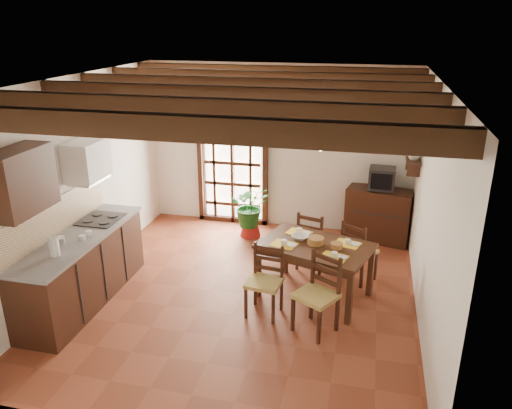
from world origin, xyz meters
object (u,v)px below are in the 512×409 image
(kitchen_counter, at_px, (82,268))
(chair_near_left, at_px, (264,294))
(crt_tv, at_px, (382,178))
(pendant_lamp, at_px, (321,141))
(chair_near_right, at_px, (316,308))
(dining_table, at_px, (315,251))
(sideboard, at_px, (378,215))
(potted_plant, at_px, (250,204))
(chair_far_right, at_px, (358,262))
(chair_far_left, at_px, (313,251))

(kitchen_counter, xyz_separation_m, chair_near_left, (2.34, 0.23, -0.20))
(crt_tv, bearing_deg, pendant_lamp, -110.31)
(chair_near_right, distance_m, pendant_lamp, 1.99)
(dining_table, bearing_deg, chair_near_left, -116.21)
(kitchen_counter, relative_size, chair_near_left, 2.54)
(sideboard, xyz_separation_m, potted_plant, (-2.09, -0.33, 0.13))
(potted_plant, bearing_deg, dining_table, -52.93)
(chair_near_left, height_order, crt_tv, crt_tv)
(chair_far_right, bearing_deg, chair_far_left, 15.03)
(pendant_lamp, bearing_deg, potted_plant, 128.75)
(chair_far_right, relative_size, potted_plant, 0.48)
(chair_far_right, relative_size, sideboard, 0.86)
(sideboard, relative_size, crt_tv, 2.47)
(dining_table, distance_m, chair_far_right, 0.87)
(kitchen_counter, bearing_deg, chair_far_left, 29.54)
(dining_table, xyz_separation_m, crt_tv, (0.81, 2.02, 0.42))
(kitchen_counter, xyz_separation_m, pendant_lamp, (2.89, 0.89, 1.60))
(chair_far_right, bearing_deg, chair_near_left, 78.98)
(chair_near_left, bearing_deg, chair_far_left, 79.14)
(dining_table, bearing_deg, sideboard, 86.11)
(potted_plant, distance_m, pendant_lamp, 2.55)
(dining_table, xyz_separation_m, pendant_lamp, (-0.00, 0.10, 1.42))
(chair_far_left, distance_m, potted_plant, 1.52)
(chair_near_right, xyz_separation_m, chair_far_right, (0.42, 1.35, -0.02))
(chair_far_right, distance_m, potted_plant, 2.17)
(kitchen_counter, relative_size, chair_far_left, 2.50)
(chair_near_right, xyz_separation_m, pendant_lamp, (-0.12, 0.88, 1.78))
(chair_far_left, bearing_deg, chair_far_right, 178.25)
(chair_near_left, relative_size, chair_far_right, 0.99)
(crt_tv, relative_size, pendant_lamp, 0.50)
(chair_near_left, xyz_separation_m, potted_plant, (-0.74, 2.27, 0.29))
(dining_table, bearing_deg, pendant_lamp, 107.75)
(chair_far_right, xyz_separation_m, pendant_lamp, (-0.54, -0.47, 1.80))
(kitchen_counter, bearing_deg, crt_tv, 37.34)
(dining_table, height_order, chair_near_left, chair_near_left)
(dining_table, distance_m, potted_plant, 2.13)
(kitchen_counter, relative_size, pendant_lamp, 2.66)
(kitchen_counter, bearing_deg, chair_near_right, 0.29)
(kitchen_counter, height_order, crt_tv, kitchen_counter)
(chair_near_right, distance_m, potted_plant, 2.86)
(kitchen_counter, xyz_separation_m, chair_far_left, (2.78, 1.57, -0.19))
(potted_plant, xyz_separation_m, pendant_lamp, (1.28, -1.60, 1.51))
(kitchen_counter, relative_size, dining_table, 1.42)
(chair_far_left, bearing_deg, crt_tv, -110.46)
(pendant_lamp, bearing_deg, kitchen_counter, -162.80)
(chair_near_left, distance_m, sideboard, 2.93)
(chair_near_right, relative_size, sideboard, 0.92)
(chair_near_right, height_order, chair_far_left, chair_near_right)
(chair_near_right, relative_size, chair_far_left, 1.06)
(kitchen_counter, relative_size, chair_near_right, 2.37)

